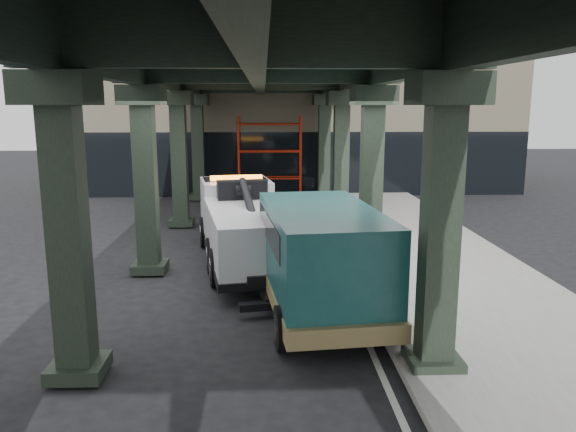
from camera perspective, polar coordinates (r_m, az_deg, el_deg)
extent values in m
plane|color=black|center=(13.62, -1.18, -8.10)|extent=(90.00, 90.00, 0.00)
cube|color=gray|center=(16.21, 14.83, -5.02)|extent=(5.00, 40.00, 0.15)
cube|color=silver|center=(15.64, 4.92, -5.54)|extent=(0.12, 38.00, 0.01)
cube|color=black|center=(9.52, 15.17, -1.33)|extent=(0.55, 0.55, 5.00)
cube|color=black|center=(9.31, 15.89, 12.32)|extent=(1.10, 1.10, 0.50)
cube|color=black|center=(10.26, 14.49, -14.09)|extent=(0.90, 0.90, 0.24)
cube|color=black|center=(15.26, 8.44, 3.55)|extent=(0.55, 0.55, 5.00)
cube|color=black|center=(15.13, 8.69, 12.02)|extent=(1.10, 1.10, 0.50)
cube|color=black|center=(15.73, 8.20, -4.86)|extent=(0.90, 0.90, 0.24)
cube|color=black|center=(21.14, 5.40, 5.72)|extent=(0.55, 0.55, 5.00)
cube|color=black|center=(21.05, 5.52, 11.83)|extent=(1.10, 1.10, 0.50)
cube|color=black|center=(21.49, 5.29, -0.45)|extent=(0.90, 0.90, 0.24)
cube|color=black|center=(27.08, 3.68, 6.94)|extent=(0.55, 0.55, 5.00)
cube|color=black|center=(27.00, 3.74, 11.71)|extent=(1.10, 1.10, 0.50)
cube|color=black|center=(27.35, 3.62, 2.09)|extent=(0.90, 0.90, 0.24)
cube|color=black|center=(9.60, -21.42, -1.61)|extent=(0.55, 0.55, 5.00)
cube|color=black|center=(9.39, -22.42, 11.90)|extent=(1.10, 1.10, 0.50)
cube|color=black|center=(10.34, -20.48, -14.26)|extent=(0.90, 0.90, 0.24)
cube|color=black|center=(15.31, -14.24, 3.35)|extent=(0.55, 0.55, 5.00)
cube|color=black|center=(15.18, -14.65, 11.79)|extent=(1.10, 1.10, 0.50)
cube|color=black|center=(15.78, -13.84, -5.02)|extent=(0.90, 0.90, 0.24)
cube|color=black|center=(21.18, -10.98, 5.58)|extent=(0.55, 0.55, 5.00)
cube|color=black|center=(21.09, -11.21, 11.67)|extent=(1.10, 1.10, 0.50)
cube|color=black|center=(21.52, -10.75, -0.58)|extent=(0.90, 0.90, 0.24)
cube|color=black|center=(27.11, -9.12, 6.83)|extent=(0.55, 0.55, 5.00)
cube|color=black|center=(27.03, -9.27, 11.59)|extent=(1.10, 1.10, 0.50)
cube|color=black|center=(27.38, -8.97, 1.98)|extent=(0.90, 0.90, 0.24)
cube|color=black|center=(15.16, 8.78, 15.04)|extent=(0.35, 32.00, 1.10)
cube|color=black|center=(15.21, -14.81, 14.80)|extent=(0.35, 32.00, 1.10)
cube|color=black|center=(14.89, -3.04, 15.23)|extent=(0.35, 32.00, 1.10)
cube|color=black|center=(14.95, -3.07, 17.90)|extent=(7.40, 32.00, 0.30)
cube|color=#C6B793|center=(32.93, 1.54, 10.33)|extent=(22.00, 10.00, 8.00)
cylinder|color=red|center=(27.89, -4.98, 6.02)|extent=(0.08, 0.08, 4.00)
cylinder|color=red|center=(27.09, -5.05, 5.86)|extent=(0.08, 0.08, 4.00)
cylinder|color=red|center=(27.92, 1.22, 6.06)|extent=(0.08, 0.08, 4.00)
cylinder|color=red|center=(27.12, 1.32, 5.91)|extent=(0.08, 0.08, 4.00)
cylinder|color=red|center=(27.97, -1.87, 4.01)|extent=(3.00, 0.08, 0.08)
cylinder|color=red|center=(27.84, -1.88, 6.66)|extent=(3.00, 0.08, 0.08)
cylinder|color=red|center=(27.77, -1.90, 9.34)|extent=(3.00, 0.08, 0.08)
cube|color=black|center=(15.84, -4.25, -2.99)|extent=(2.01, 6.75, 0.22)
cube|color=silver|center=(17.89, -5.29, 1.12)|extent=(2.43, 2.47, 1.61)
cube|color=silver|center=(18.89, -5.61, 0.27)|extent=(2.17, 0.97, 0.80)
cube|color=black|center=(18.04, -5.41, 2.64)|extent=(2.13, 1.47, 0.76)
cube|color=silver|center=(14.72, -3.73, -1.76)|extent=(2.86, 4.76, 1.25)
cube|color=orange|center=(17.58, -5.28, 3.89)|extent=(1.63, 0.52, 0.14)
cube|color=black|center=(16.29, -4.69, 2.68)|extent=(1.50, 0.77, 0.54)
cylinder|color=black|center=(14.76, -3.86, 0.93)|extent=(0.74, 3.11, 1.20)
cube|color=black|center=(12.80, -2.16, -7.91)|extent=(0.47, 1.28, 0.16)
cube|color=black|center=(12.24, -1.65, -9.04)|extent=(1.45, 0.46, 0.16)
cylinder|color=black|center=(18.24, -8.41, -1.62)|extent=(0.47, 1.02, 0.98)
cylinder|color=silver|center=(18.24, -8.41, -1.62)|extent=(0.43, 0.59, 0.54)
cylinder|color=black|center=(18.46, -2.32, -1.35)|extent=(0.47, 1.02, 0.98)
cylinder|color=silver|center=(18.46, -2.32, -1.35)|extent=(0.43, 0.59, 0.54)
cylinder|color=black|center=(15.39, -7.67, -4.00)|extent=(0.47, 1.02, 0.98)
cylinder|color=silver|center=(15.39, -7.67, -4.00)|extent=(0.43, 0.59, 0.54)
cylinder|color=black|center=(15.65, -0.47, -3.64)|extent=(0.47, 1.02, 0.98)
cylinder|color=silver|center=(15.65, -0.47, -3.64)|extent=(0.43, 0.59, 0.54)
cylinder|color=black|center=(14.28, -7.29, -5.20)|extent=(0.47, 1.02, 0.98)
cylinder|color=silver|center=(14.28, -7.29, -5.20)|extent=(0.43, 0.59, 0.54)
cylinder|color=black|center=(14.56, 0.46, -4.79)|extent=(0.47, 1.02, 0.98)
cylinder|color=silver|center=(14.56, 0.46, -4.79)|extent=(0.43, 0.59, 0.54)
cube|color=#134545|center=(14.71, 1.15, -2.65)|extent=(2.22, 1.35, 0.93)
cube|color=#134545|center=(11.92, 3.41, -3.95)|extent=(2.63, 4.84, 2.01)
cube|color=olive|center=(12.54, 2.98, -7.10)|extent=(2.79, 5.97, 0.36)
cube|color=black|center=(14.14, 1.43, 0.20)|extent=(2.04, 0.65, 0.86)
cube|color=black|center=(12.09, 3.14, -1.21)|extent=(2.57, 3.92, 0.57)
cube|color=silver|center=(15.34, 0.80, -3.66)|extent=(2.06, 0.34, 0.31)
cylinder|color=black|center=(14.68, -2.81, -4.90)|extent=(0.38, 0.89, 0.87)
cylinder|color=silver|center=(14.68, -2.81, -4.90)|extent=(0.38, 0.51, 0.48)
cylinder|color=black|center=(15.01, 5.07, -4.57)|extent=(0.38, 0.89, 0.87)
cylinder|color=silver|center=(15.01, 5.07, -4.57)|extent=(0.38, 0.51, 0.48)
cylinder|color=black|center=(10.61, -0.48, -11.33)|extent=(0.38, 0.89, 0.87)
cylinder|color=silver|center=(10.61, -0.48, -11.33)|extent=(0.38, 0.51, 0.48)
cylinder|color=black|center=(11.06, 10.33, -10.56)|extent=(0.38, 0.89, 0.87)
cylinder|color=silver|center=(11.06, 10.33, -10.56)|extent=(0.38, 0.51, 0.48)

